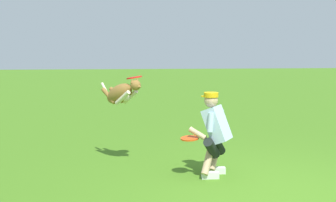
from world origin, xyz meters
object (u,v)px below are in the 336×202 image
Objects in this scene: dog at (121,93)px; frisbee_held at (190,138)px; frisbee_flying at (134,77)px; person at (214,132)px.

dog reaches higher than frisbee_held.
person is at bearing 149.75° from frisbee_flying.
frisbee_flying is at bearing -42.06° from frisbee_held.
person is 1.71m from dog.
person is 4.66× the size of frisbee_held.
dog is (1.42, -0.79, 0.51)m from person.
dog is 3.05× the size of frisbee_flying.
frisbee_flying reaches higher than dog.
dog is 0.36m from frisbee_flying.
dog is at bearing -38.63° from frisbee_held.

